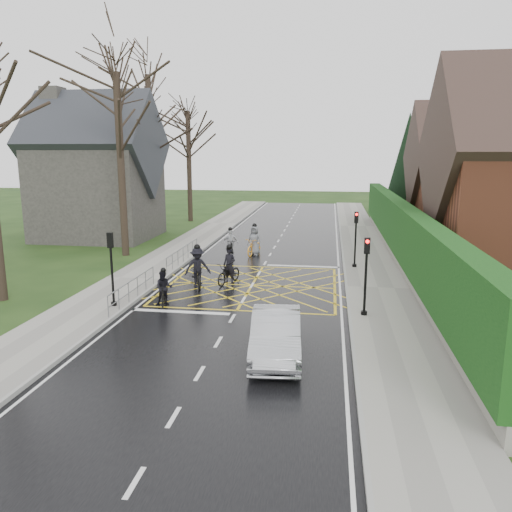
% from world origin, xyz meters
% --- Properties ---
extents(ground, '(120.00, 120.00, 0.00)m').
position_xyz_m(ground, '(0.00, 0.00, 0.00)').
color(ground, black).
rests_on(ground, ground).
extents(road, '(9.00, 80.00, 0.01)m').
position_xyz_m(road, '(0.00, 0.00, 0.01)').
color(road, black).
rests_on(road, ground).
extents(sidewalk_right, '(3.00, 80.00, 0.15)m').
position_xyz_m(sidewalk_right, '(6.00, 0.00, 0.07)').
color(sidewalk_right, gray).
rests_on(sidewalk_right, ground).
extents(sidewalk_left, '(3.00, 80.00, 0.15)m').
position_xyz_m(sidewalk_left, '(-6.00, 0.00, 0.07)').
color(sidewalk_left, gray).
rests_on(sidewalk_left, ground).
extents(stone_wall, '(0.50, 38.00, 0.70)m').
position_xyz_m(stone_wall, '(7.75, 6.00, 0.35)').
color(stone_wall, slate).
rests_on(stone_wall, ground).
extents(hedge, '(0.90, 38.00, 2.80)m').
position_xyz_m(hedge, '(7.75, 6.00, 2.10)').
color(hedge, '#0E340F').
rests_on(hedge, stone_wall).
extents(house_far, '(9.80, 8.80, 10.30)m').
position_xyz_m(house_far, '(14.75, 18.00, 4.36)').
color(house_far, brown).
rests_on(house_far, ground).
extents(conifer, '(4.60, 4.60, 10.00)m').
position_xyz_m(conifer, '(10.75, 26.00, 4.99)').
color(conifer, black).
rests_on(conifer, ground).
extents(church, '(8.80, 7.80, 11.00)m').
position_xyz_m(church, '(-13.54, 12.00, 4.93)').
color(church, '#2D2B28').
rests_on(church, ground).
extents(tree_near, '(9.24, 9.24, 11.44)m').
position_xyz_m(tree_near, '(-9.00, 6.00, 7.91)').
color(tree_near, black).
rests_on(tree_near, ground).
extents(tree_mid, '(10.08, 10.08, 12.48)m').
position_xyz_m(tree_mid, '(-10.00, 14.00, 8.63)').
color(tree_mid, black).
rests_on(tree_mid, ground).
extents(tree_far, '(8.40, 8.40, 10.40)m').
position_xyz_m(tree_far, '(-9.30, 22.00, 7.19)').
color(tree_far, black).
rests_on(tree_far, ground).
extents(railing_south, '(0.05, 5.04, 1.03)m').
position_xyz_m(railing_south, '(-4.65, -3.50, 0.78)').
color(railing_south, slate).
rests_on(railing_south, ground).
extents(railing_north, '(0.05, 6.04, 1.03)m').
position_xyz_m(railing_north, '(-4.65, 4.00, 0.79)').
color(railing_north, slate).
rests_on(railing_north, ground).
extents(traffic_light_ne, '(0.24, 0.31, 3.21)m').
position_xyz_m(traffic_light_ne, '(5.10, 4.20, 1.66)').
color(traffic_light_ne, black).
rests_on(traffic_light_ne, ground).
extents(traffic_light_se, '(0.24, 0.31, 3.21)m').
position_xyz_m(traffic_light_se, '(5.10, -4.20, 1.66)').
color(traffic_light_se, black).
rests_on(traffic_light_se, ground).
extents(traffic_light_sw, '(0.24, 0.31, 3.21)m').
position_xyz_m(traffic_light_sw, '(-5.10, -4.50, 1.66)').
color(traffic_light_sw, black).
rests_on(traffic_light_sw, ground).
extents(cyclist_rear, '(1.32, 2.14, 1.96)m').
position_xyz_m(cyclist_rear, '(-1.18, 0.22, 0.64)').
color(cyclist_rear, black).
rests_on(cyclist_rear, ground).
extents(cyclist_back, '(0.85, 1.69, 1.64)m').
position_xyz_m(cyclist_back, '(-3.20, -3.72, 0.62)').
color(cyclist_back, black).
rests_on(cyclist_back, ground).
extents(cyclist_mid, '(1.52, 2.28, 2.09)m').
position_xyz_m(cyclist_mid, '(-2.56, -0.63, 0.76)').
color(cyclist_mid, black).
rests_on(cyclist_mid, ground).
extents(cyclist_front, '(1.21, 1.89, 1.84)m').
position_xyz_m(cyclist_front, '(-2.41, 6.62, 0.68)').
color(cyclist_front, black).
rests_on(cyclist_front, ground).
extents(cyclist_lead, '(1.17, 2.18, 2.01)m').
position_xyz_m(cyclist_lead, '(-0.98, 7.27, 0.70)').
color(cyclist_lead, orange).
rests_on(cyclist_lead, ground).
extents(car, '(1.92, 4.51, 1.45)m').
position_xyz_m(car, '(2.08, -8.37, 0.72)').
color(car, '#AEB1B6').
rests_on(car, ground).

